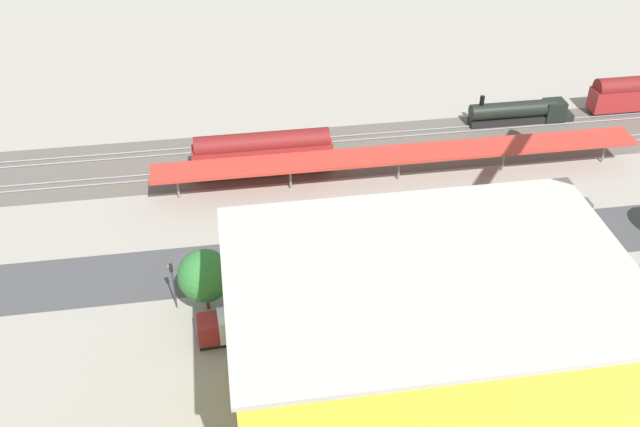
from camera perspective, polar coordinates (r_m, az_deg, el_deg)
The scene contains 19 objects.
ground_plane at distance 90.37m, azimuth 6.62°, elevation -1.46°, with size 199.02×199.02×0.00m, color gray.
rail_bed at distance 106.61m, azimuth 3.46°, elevation 5.04°, with size 124.39×14.41×0.01m, color #5B544C.
street_asphalt at distance 87.83m, azimuth 7.25°, elevation -2.77°, with size 124.39×9.00×0.01m, color #424244.
track_rails at distance 106.52m, azimuth 3.47°, elevation 5.13°, with size 124.28×13.36×0.12m.
platform_canopy_near at distance 98.10m, azimuth 6.26°, elevation 4.60°, with size 65.65×7.41×4.15m.
locomotive at distance 116.88m, azimuth 15.49°, elevation 7.63°, with size 16.48×3.25×4.90m.
freight_coach_far at distance 99.85m, azimuth -4.50°, elevation 4.82°, with size 19.10×3.88×6.07m.
parked_car_0 at distance 98.53m, azimuth 19.15°, elevation 0.60°, with size 4.57×1.91×1.71m.
parked_car_1 at distance 95.80m, azimuth 16.30°, elevation 0.13°, with size 4.85×2.22×1.68m.
parked_car_2 at distance 93.10m, azimuth 12.89°, elevation -0.38°, with size 4.84×2.11×1.73m.
parked_car_3 at distance 90.93m, azimuth 8.99°, elevation -0.85°, with size 4.74×1.85×1.66m.
parked_car_4 at distance 89.31m, azimuth 5.31°, elevation -1.29°, with size 4.22×1.77×1.62m.
construction_building at distance 62.14m, azimuth 7.91°, elevation -11.20°, with size 30.62×20.74×18.38m, color yellow.
construction_roof_slab at distance 55.71m, azimuth 8.69°, elevation -4.58°, with size 31.22×21.34×0.40m, color #B7B2A8.
box_truck_0 at distance 75.56m, azimuth -5.73°, elevation -8.60°, with size 9.82×2.64×3.36m.
street_tree_0 at distance 78.11m, azimuth -4.72°, elevation -3.53°, with size 5.41×5.41×7.71m.
street_tree_2 at distance 86.14m, azimuth 17.24°, elevation -1.12°, with size 4.18×4.18×7.00m.
street_tree_3 at distance 77.25m, azimuth -9.01°, elevation -4.81°, with size 5.65×5.65×7.43m.
traffic_light at distance 78.35m, azimuth -11.43°, elevation -5.03°, with size 0.50×0.36×5.98m.
Camera 1 is at (24.21, 68.14, 54.20)m, focal length 41.03 mm.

